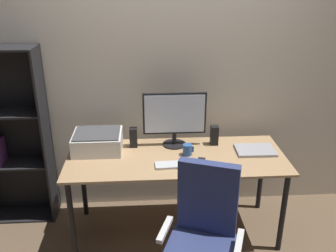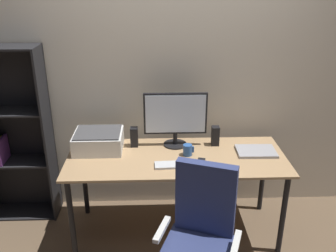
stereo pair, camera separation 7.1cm
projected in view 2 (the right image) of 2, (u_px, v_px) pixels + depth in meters
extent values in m
plane|color=brown|center=(176.00, 230.00, 3.32)|extent=(12.00, 12.00, 0.00)
cube|color=beige|center=(174.00, 73.00, 3.29)|extent=(6.40, 0.10, 2.60)
cube|color=tan|center=(177.00, 157.00, 3.03)|extent=(1.78, 0.71, 0.02)
cylinder|color=black|center=(71.00, 220.00, 2.87)|extent=(0.04, 0.04, 0.72)
cylinder|color=black|center=(283.00, 215.00, 2.93)|extent=(0.04, 0.04, 0.72)
cylinder|color=black|center=(85.00, 180.00, 3.42)|extent=(0.04, 0.04, 0.72)
cylinder|color=black|center=(263.00, 176.00, 3.48)|extent=(0.04, 0.04, 0.72)
cylinder|color=black|center=(175.00, 144.00, 3.22)|extent=(0.20, 0.20, 0.01)
cylinder|color=black|center=(175.00, 138.00, 3.20)|extent=(0.04, 0.04, 0.10)
cube|color=black|center=(175.00, 113.00, 3.11)|extent=(0.53, 0.03, 0.36)
cube|color=silver|center=(175.00, 114.00, 3.10)|extent=(0.50, 0.01, 0.33)
cube|color=#B7BABC|center=(173.00, 165.00, 2.88)|extent=(0.29, 0.12, 0.02)
cube|color=black|center=(201.00, 162.00, 2.90)|extent=(0.08, 0.11, 0.03)
cylinder|color=#285193|center=(188.00, 150.00, 3.03)|extent=(0.07, 0.07, 0.09)
cube|color=#285193|center=(193.00, 149.00, 3.03)|extent=(0.02, 0.01, 0.05)
cube|color=#99999E|center=(256.00, 151.00, 3.09)|extent=(0.32, 0.24, 0.02)
cube|color=black|center=(134.00, 137.00, 3.17)|extent=(0.06, 0.07, 0.17)
cube|color=black|center=(215.00, 136.00, 3.20)|extent=(0.06, 0.07, 0.17)
cube|color=silver|center=(99.00, 141.00, 3.12)|extent=(0.40, 0.34, 0.15)
cube|color=#424244|center=(98.00, 132.00, 3.09)|extent=(0.37, 0.31, 0.01)
cube|color=navy|center=(206.00, 198.00, 2.46)|extent=(0.40, 0.20, 0.52)
cube|color=silver|center=(162.00, 229.00, 2.43)|extent=(0.13, 0.26, 0.03)
cube|color=silver|center=(236.00, 245.00, 2.29)|extent=(0.13, 0.26, 0.03)
cube|color=black|center=(49.00, 137.00, 3.26)|extent=(0.02, 0.28, 1.58)
cube|color=black|center=(19.00, 131.00, 3.37)|extent=(0.61, 0.01, 1.58)
cube|color=black|center=(28.00, 212.00, 3.56)|extent=(0.58, 0.26, 0.02)
cube|color=black|center=(19.00, 161.00, 3.34)|extent=(0.58, 0.26, 0.02)
cube|color=black|center=(10.00, 112.00, 3.16)|extent=(0.58, 0.26, 0.02)
cube|color=gold|center=(0.00, 151.00, 3.29)|extent=(0.02, 0.22, 0.20)
cube|color=#723884|center=(3.00, 150.00, 3.28)|extent=(0.03, 0.22, 0.22)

